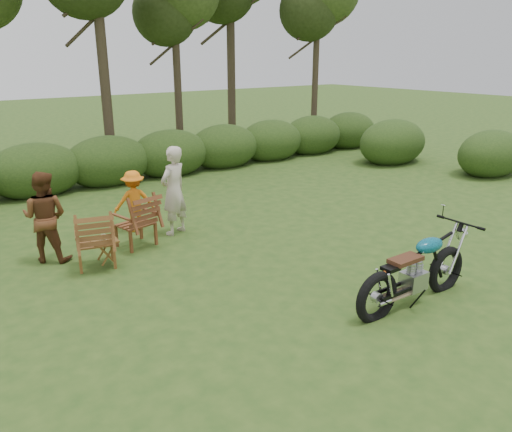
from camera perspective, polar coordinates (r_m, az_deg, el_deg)
ground at (r=7.91m, az=8.01°, el=-9.33°), size 80.00×80.00×0.00m
tree_line at (r=15.67m, az=-16.88°, el=18.08°), size 22.52×11.62×8.14m
motorcycle at (r=8.09m, az=17.30°, el=-9.39°), size 2.29×0.91×1.30m
lawn_chair_right at (r=10.16m, az=-13.45°, el=-3.30°), size 0.87×0.87×1.07m
lawn_chair_left at (r=9.41m, az=-17.63°, el=-5.44°), size 0.89×0.89×1.05m
side_table at (r=9.31m, az=-16.80°, el=-4.04°), size 0.50×0.43×0.48m
cup at (r=9.19m, az=-17.05°, el=-2.40°), size 0.14×0.14×0.11m
adult_a at (r=10.70m, az=-9.14°, el=-1.92°), size 0.79×0.67×1.85m
adult_b at (r=9.97m, az=-22.40°, el=-4.64°), size 1.03×1.00×1.67m
child at (r=11.02m, az=-13.52°, el=-1.59°), size 0.93×0.65×1.31m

